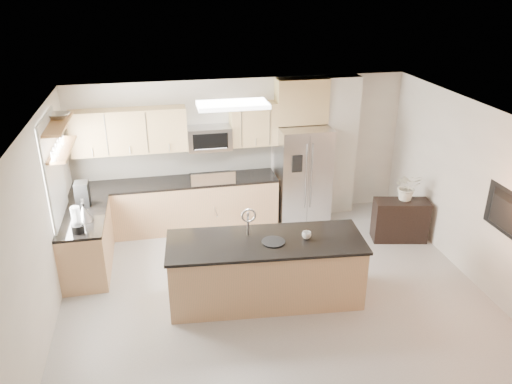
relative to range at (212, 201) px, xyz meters
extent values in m
plane|color=#A9A6A1|center=(0.60, -2.92, -0.47)|extent=(6.50, 6.50, 0.00)
cube|color=silver|center=(0.60, -2.92, 2.13)|extent=(6.00, 6.50, 0.02)
cube|color=beige|center=(0.60, 0.33, 0.83)|extent=(6.00, 0.02, 2.60)
cube|color=beige|center=(-2.40, -2.92, 0.83)|extent=(0.02, 6.50, 2.60)
cube|color=beige|center=(3.60, -2.92, 0.83)|extent=(0.02, 6.50, 2.60)
cube|color=tan|center=(-0.63, 0.00, -0.03)|extent=(3.55, 0.65, 0.88)
cube|color=black|center=(-0.63, 0.00, 0.43)|extent=(3.55, 0.66, 0.04)
cube|color=beige|center=(-0.63, 0.32, 0.71)|extent=(3.55, 0.02, 0.52)
cube|color=tan|center=(-2.07, -1.07, -0.03)|extent=(0.65, 1.50, 0.88)
cube|color=black|center=(-2.07, -1.07, 0.43)|extent=(0.66, 1.50, 0.04)
cube|color=black|center=(0.00, 0.00, -0.02)|extent=(0.76, 0.64, 0.90)
cube|color=black|center=(0.00, 0.00, 0.44)|extent=(0.76, 0.62, 0.03)
cube|color=#AEAEB1|center=(0.00, -0.30, 0.56)|extent=(0.76, 0.04, 0.22)
cube|color=tan|center=(-1.34, 0.16, 1.35)|extent=(1.92, 0.33, 0.75)
cube|color=tan|center=(0.79, 0.16, 1.35)|extent=(0.82, 0.33, 0.75)
cube|color=#AEAEB1|center=(0.00, 0.13, 1.16)|extent=(0.76, 0.40, 0.40)
cube|color=black|center=(0.00, -0.07, 1.16)|extent=(0.60, 0.02, 0.28)
cube|color=#AEAEB1|center=(1.66, -0.05, 0.42)|extent=(0.92, 0.75, 1.78)
cube|color=gray|center=(1.66, -0.43, 0.42)|extent=(0.02, 0.01, 1.69)
cube|color=black|center=(1.44, -0.44, 0.78)|extent=(0.18, 0.03, 0.30)
cube|color=beige|center=(2.42, 0.18, 0.83)|extent=(0.60, 0.30, 2.60)
cube|color=white|center=(-2.38, -1.07, 1.18)|extent=(0.03, 1.05, 1.55)
cube|color=silver|center=(-2.37, -1.07, 1.18)|extent=(0.03, 1.15, 1.65)
cube|color=olive|center=(-2.25, -0.97, 1.48)|extent=(0.30, 1.20, 0.04)
cube|color=olive|center=(-2.25, -0.97, 1.85)|extent=(0.30, 1.20, 0.04)
cube|color=white|center=(0.20, -1.32, 2.09)|extent=(1.00, 0.50, 0.06)
cube|color=tan|center=(0.45, -2.39, -0.03)|extent=(2.70, 1.13, 0.89)
cube|color=black|center=(0.45, -2.39, 0.44)|extent=(2.77, 1.19, 0.04)
cube|color=black|center=(0.25, -2.39, 0.42)|extent=(0.56, 0.41, 0.01)
cylinder|color=#AEAEB1|center=(0.25, -2.16, 0.63)|extent=(0.03, 0.03, 0.34)
torus|color=#AEAEB1|center=(0.25, -2.22, 0.78)|extent=(0.21, 0.03, 0.21)
cube|color=black|center=(3.09, -1.18, -0.11)|extent=(0.97, 0.56, 0.73)
imported|color=silver|center=(1.01, -2.44, 0.51)|extent=(0.16, 0.16, 0.10)
cylinder|color=black|center=(0.54, -2.46, 0.47)|extent=(0.42, 0.42, 0.02)
cylinder|color=black|center=(-2.07, -1.61, 0.51)|extent=(0.17, 0.17, 0.12)
cylinder|color=silver|center=(-2.07, -1.61, 0.70)|extent=(0.13, 0.13, 0.28)
cone|color=#AEAEB1|center=(-2.02, -1.25, 0.57)|extent=(0.22, 0.22, 0.25)
cylinder|color=black|center=(-2.02, -1.25, 0.70)|extent=(0.04, 0.04, 0.04)
cube|color=black|center=(-2.09, -0.70, 0.64)|extent=(0.21, 0.25, 0.39)
cylinder|color=#AEAEB1|center=(-2.09, -0.76, 0.55)|extent=(0.12, 0.12, 0.14)
imported|color=#AEAEB1|center=(-2.25, -0.73, 1.91)|extent=(0.49, 0.49, 0.10)
imported|color=silver|center=(3.18, -1.12, 0.61)|extent=(0.72, 0.65, 0.72)
imported|color=black|center=(3.51, -3.12, 0.88)|extent=(0.14, 1.08, 0.62)
camera|label=1|loc=(-0.86, -8.16, 3.81)|focal=35.00mm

